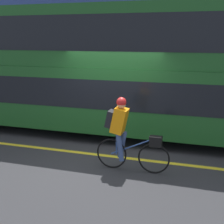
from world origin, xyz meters
TOP-DOWN VIEW (x-y plane):
  - ground_plane at (0.00, 0.00)m, footprint 80.00×80.00m
  - road_center_line at (0.00, -0.09)m, footprint 50.00×0.14m
  - sidewalk_curb at (0.00, 5.56)m, footprint 60.00×2.46m
  - building_facade at (0.00, 6.94)m, footprint 60.00×0.30m
  - bus at (-1.48, 1.75)m, footprint 11.76×2.48m
  - cyclist_on_bike at (0.67, -0.74)m, footprint 1.62×0.32m
  - trash_bin at (-4.03, 5.44)m, footprint 0.48×0.48m
  - street_sign_post at (-2.48, 5.43)m, footprint 0.36×0.09m

SIDE VIEW (x-z plane):
  - ground_plane at x=0.00m, z-range 0.00..0.00m
  - road_center_line at x=0.00m, z-range 0.00..0.01m
  - sidewalk_curb at x=0.00m, z-range 0.00..0.15m
  - trash_bin at x=-4.03m, z-range 0.15..0.96m
  - cyclist_on_bike at x=0.67m, z-range 0.06..1.68m
  - street_sign_post at x=-2.48m, z-range 0.30..2.84m
  - bus at x=-1.48m, z-range 0.21..3.88m
  - building_facade at x=0.00m, z-range 0.00..8.08m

